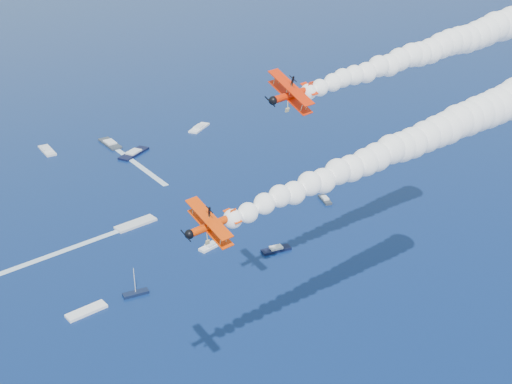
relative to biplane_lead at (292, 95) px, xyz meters
name	(u,v)px	position (x,y,z in m)	size (l,w,h in m)	color
biplane_lead	(292,95)	(0.00, 0.00, 0.00)	(8.43, 9.45, 5.69)	red
biplane_trail	(212,225)	(-20.63, -17.22, -9.41)	(7.59, 8.52, 5.13)	#EA3A04
smoke_trail_lead	(435,48)	(32.35, 5.98, 2.53)	(65.51, 17.58, 11.76)	white
smoke_trail_trail	(395,149)	(11.74, -11.35, -6.88)	(65.54, 17.38, 11.76)	white
spectator_boats	(94,217)	(-16.33, 87.68, -59.34)	(207.77, 164.53, 0.70)	silver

